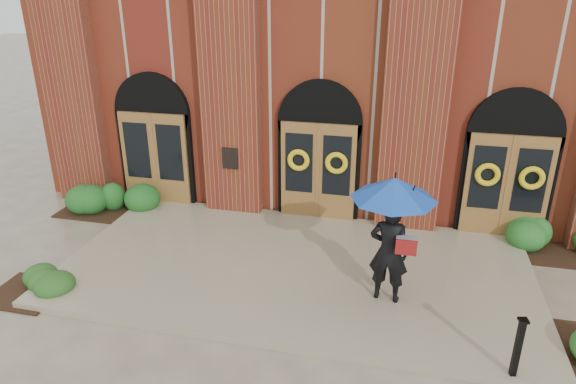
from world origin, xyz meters
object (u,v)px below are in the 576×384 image
(hedge_wall_left, at_px, (115,201))
(hedge_wall_right, at_px, (536,240))
(metal_post, at_px, (518,346))
(man_with_umbrella, at_px, (392,216))

(hedge_wall_left, height_order, hedge_wall_right, hedge_wall_left)
(metal_post, relative_size, hedge_wall_left, 0.37)
(metal_post, xyz_separation_m, hedge_wall_right, (1.18, 4.55, -0.36))
(hedge_wall_left, xyz_separation_m, hedge_wall_right, (10.62, 0.26, -0.03))
(man_with_umbrella, distance_m, hedge_wall_right, 4.62)
(man_with_umbrella, relative_size, hedge_wall_right, 0.95)
(man_with_umbrella, xyz_separation_m, hedge_wall_left, (-7.37, 2.62, -1.54))
(metal_post, distance_m, hedge_wall_left, 10.37)
(metal_post, height_order, hedge_wall_left, metal_post)
(man_with_umbrella, height_order, hedge_wall_right, man_with_umbrella)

